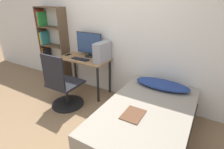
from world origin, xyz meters
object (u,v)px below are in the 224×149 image
Objects in this scene: office_chair at (63,88)px; monitor at (89,44)px; keyboard at (80,59)px; pc_tower at (102,52)px; bed at (146,123)px; bookshelf at (51,47)px.

office_chair is 1.71× the size of monitor.
pc_tower is (0.42, 0.15, 0.17)m from keyboard.
office_chair is 0.55× the size of bed.
office_chair is at bearing -86.05° from keyboard.
bed is 1.91m from monitor.
bookshelf is 4.58× the size of keyboard.
bookshelf is 1.10m from keyboard.
bookshelf reaches higher than pc_tower.
monitor is at bearing 164.72° from pc_tower.
bed is 3.11× the size of monitor.
bookshelf reaches higher than bed.
office_chair is at bearing 179.68° from bed.
pc_tower is at bearing 61.28° from office_chair.
bookshelf is 1.13m from monitor.
bookshelf reaches higher than office_chair.
bookshelf is 1.43m from office_chair.
bed is at bearing -19.45° from keyboard.
pc_tower is (1.50, -0.09, 0.13)m from bookshelf.
bed is at bearing -31.23° from pc_tower.
keyboard is at bearing 160.55° from bed.
pc_tower is (0.39, -0.11, -0.08)m from monitor.
office_chair is at bearing -35.38° from bookshelf.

